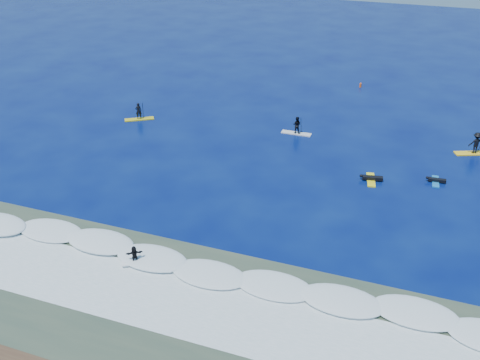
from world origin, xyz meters
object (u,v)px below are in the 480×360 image
(sup_paddler_right, at_px, (476,144))
(prone_paddler_near, at_px, (371,179))
(sup_paddler_left, at_px, (139,114))
(marker_buoy, at_px, (361,85))
(sup_paddler_center, at_px, (297,127))
(wave_surfer, at_px, (135,256))
(prone_paddler_far, at_px, (436,181))

(sup_paddler_right, height_order, prone_paddler_near, sup_paddler_right)
(sup_paddler_left, height_order, marker_buoy, sup_paddler_left)
(sup_paddler_center, xyz_separation_m, sup_paddler_right, (15.82, 1.16, 0.17))
(sup_paddler_center, xyz_separation_m, marker_buoy, (3.70, 15.45, -0.46))
(sup_paddler_right, xyz_separation_m, prone_paddler_near, (-7.87, -7.98, -0.75))
(prone_paddler_near, height_order, wave_surfer, wave_surfer)
(prone_paddler_near, height_order, marker_buoy, marker_buoy)
(sup_paddler_left, relative_size, wave_surfer, 1.72)
(prone_paddler_near, xyz_separation_m, wave_surfer, (-12.39, -16.00, 0.55))
(sup_paddler_left, relative_size, sup_paddler_right, 0.83)
(prone_paddler_far, height_order, wave_surfer, wave_surfer)
(sup_paddler_left, bearing_deg, marker_buoy, 8.99)
(sup_paddler_center, xyz_separation_m, prone_paddler_far, (12.85, -5.37, -0.60))
(prone_paddler_near, bearing_deg, sup_paddler_center, 38.86)
(marker_buoy, bearing_deg, prone_paddler_far, -66.27)
(sup_paddler_left, distance_m, wave_surfer, 23.75)
(wave_surfer, bearing_deg, marker_buoy, 43.02)
(prone_paddler_far, relative_size, wave_surfer, 1.21)
(sup_paddler_right, relative_size, marker_buoy, 5.26)
(sup_paddler_right, xyz_separation_m, wave_surfer, (-20.26, -23.98, -0.20))
(sup_paddler_right, height_order, wave_surfer, sup_paddler_right)
(prone_paddler_near, bearing_deg, marker_buoy, 0.28)
(sup_paddler_right, bearing_deg, marker_buoy, 107.52)
(sup_paddler_right, bearing_deg, prone_paddler_far, -137.24)
(sup_paddler_left, height_order, prone_paddler_near, sup_paddler_left)
(sup_paddler_left, xyz_separation_m, wave_surfer, (11.37, -20.85, 0.08))
(sup_paddler_right, xyz_separation_m, prone_paddler_far, (-2.97, -6.53, -0.77))
(prone_paddler_far, xyz_separation_m, marker_buoy, (-9.15, 20.82, 0.14))
(prone_paddler_near, relative_size, wave_surfer, 1.45)
(prone_paddler_far, bearing_deg, marker_buoy, 20.26)
(prone_paddler_far, bearing_deg, sup_paddler_center, 63.87)
(sup_paddler_center, distance_m, prone_paddler_far, 13.94)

